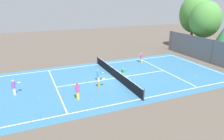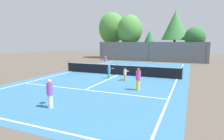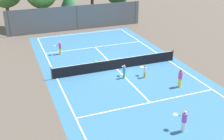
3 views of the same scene
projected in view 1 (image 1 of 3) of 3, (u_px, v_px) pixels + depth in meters
The scene contains 18 objects.
ground_plane at pixel (115, 78), 22.90m from camera, with size 80.00×80.00×0.00m, color brown.
court_surface at pixel (115, 78), 22.90m from camera, with size 13.00×25.00×0.01m.
tennis_net at pixel (115, 74), 22.73m from camera, with size 11.90×0.10×1.10m.
perimeter_fence at pixel (212, 52), 27.58m from camera, with size 18.00×0.12×3.20m.
tree_1 at pixel (194, 14), 35.07m from camera, with size 5.19×4.47×8.97m.
tree_2 at pixel (205, 20), 30.70m from camera, with size 4.45×4.60×8.04m.
player_0 at pixel (141, 58), 28.28m from camera, with size 0.88×0.42×1.37m.
player_1 at pixel (78, 91), 17.86m from camera, with size 0.32×0.32×1.52m.
player_2 at pixel (14, 87), 18.71m from camera, with size 0.72×0.83×1.45m.
player_3 at pixel (98, 75), 22.09m from camera, with size 0.49×0.84×1.21m.
player_4 at pixel (99, 81), 20.45m from camera, with size 0.33×0.80×1.10m.
ball_crate at pixel (124, 71), 24.73m from camera, with size 0.38×0.37×0.43m.
tennis_ball_0 at pixel (177, 60), 29.41m from camera, with size 0.07×0.07×0.07m, color #CCE533.
tennis_ball_1 at pixel (181, 65), 27.24m from camera, with size 0.07×0.07×0.07m, color #CCE533.
tennis_ball_2 at pixel (92, 99), 17.97m from camera, with size 0.07×0.07×0.07m, color #CCE533.
tennis_ball_3 at pixel (197, 76), 23.47m from camera, with size 0.07×0.07×0.07m, color #CCE533.
tennis_ball_4 at pixel (137, 67), 26.65m from camera, with size 0.07×0.07×0.07m, color #CCE533.
tennis_ball_5 at pixel (40, 98), 18.23m from camera, with size 0.07×0.07×0.07m, color #CCE533.
Camera 1 is at (19.53, -8.73, 8.23)m, focal length 33.50 mm.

